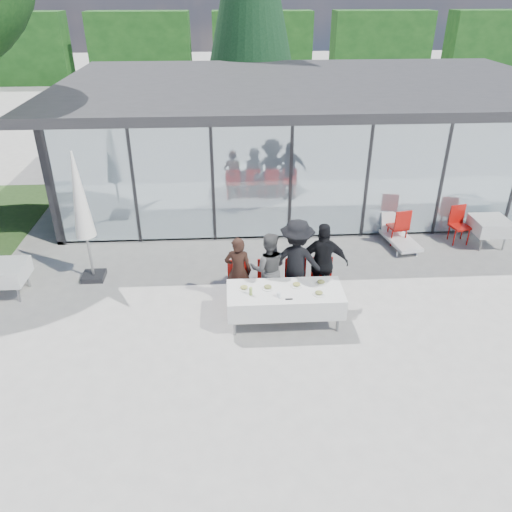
{
  "coord_description": "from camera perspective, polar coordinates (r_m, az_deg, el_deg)",
  "views": [
    {
      "loc": [
        -0.54,
        -7.76,
        5.98
      ],
      "look_at": [
        -0.01,
        1.2,
        1.05
      ],
      "focal_mm": 35.0,
      "sensor_mm": 36.0,
      "label": 1
    }
  ],
  "objects": [
    {
      "name": "ground",
      "position": [
        9.81,
        0.47,
        -8.78
      ],
      "size": [
        90.0,
        90.0,
        0.0
      ],
      "primitive_type": "plane",
      "color": "#9E9C96",
      "rests_on": "ground"
    },
    {
      "name": "diner_chair_a",
      "position": [
        10.38,
        -2.02,
        -2.86
      ],
      "size": [
        0.44,
        0.44,
        0.97
      ],
      "color": "#AD110B",
      "rests_on": "ground"
    },
    {
      "name": "treeline",
      "position": [
        35.99,
        -6.21,
        22.61
      ],
      "size": [
        62.5,
        2.0,
        4.4
      ],
      "color": "#133A12",
      "rests_on": "ground"
    },
    {
      "name": "diner_d",
      "position": [
        10.39,
        7.67,
        -0.84
      ],
      "size": [
        1.14,
        1.14,
        1.78
      ],
      "primitive_type": "imported",
      "rotation": [
        0.0,
        0.0,
        3.05
      ],
      "color": "black",
      "rests_on": "ground"
    },
    {
      "name": "dining_table",
      "position": [
        9.81,
        3.32,
        -4.98
      ],
      "size": [
        2.26,
        0.96,
        0.75
      ],
      "color": "silver",
      "rests_on": "ground"
    },
    {
      "name": "drinking_glasses",
      "position": [
        9.46,
        2.61,
        -4.46
      ],
      "size": [
        0.07,
        0.07,
        0.1
      ],
      "color": "silver",
      "rests_on": "dining_table"
    },
    {
      "name": "diner_b",
      "position": [
        10.29,
        1.43,
        -1.46
      ],
      "size": [
        0.84,
        0.84,
        1.6
      ],
      "primitive_type": "imported",
      "rotation": [
        0.0,
        0.0,
        3.06
      ],
      "color": "#555555",
      "rests_on": "ground"
    },
    {
      "name": "diner_chair_b",
      "position": [
        10.41,
        1.42,
        -2.75
      ],
      "size": [
        0.44,
        0.44,
        0.97
      ],
      "color": "#AD110B",
      "rests_on": "ground"
    },
    {
      "name": "plate_b",
      "position": [
        9.72,
        1.36,
        -3.58
      ],
      "size": [
        0.24,
        0.24,
        0.07
      ],
      "color": "white",
      "rests_on": "dining_table"
    },
    {
      "name": "diner_c",
      "position": [
        10.28,
        4.64,
        -0.71
      ],
      "size": [
        1.48,
        1.48,
        1.88
      ],
      "primitive_type": "imported",
      "rotation": [
        0.0,
        0.0,
        2.88
      ],
      "color": "black",
      "rests_on": "ground"
    },
    {
      "name": "diner_chair_c",
      "position": [
        10.47,
        4.56,
        -2.64
      ],
      "size": [
        0.44,
        0.44,
        0.97
      ],
      "color": "#AD110B",
      "rests_on": "ground"
    },
    {
      "name": "pavilion",
      "position": [
        16.57,
        5.71,
        15.27
      ],
      "size": [
        14.8,
        8.8,
        3.44
      ],
      "color": "gray",
      "rests_on": "ground"
    },
    {
      "name": "plate_extra",
      "position": [
        9.62,
        7.2,
        -4.24
      ],
      "size": [
        0.24,
        0.24,
        0.07
      ],
      "color": "white",
      "rests_on": "dining_table"
    },
    {
      "name": "folded_eyeglasses",
      "position": [
        9.43,
        3.79,
        -4.94
      ],
      "size": [
        0.14,
        0.03,
        0.01
      ],
      "primitive_type": "cube",
      "color": "black",
      "rests_on": "dining_table"
    },
    {
      "name": "plate_a",
      "position": [
        9.71,
        -1.37,
        -3.65
      ],
      "size": [
        0.24,
        0.24,
        0.07
      ],
      "color": "white",
      "rests_on": "dining_table"
    },
    {
      "name": "plate_d",
      "position": [
        9.96,
        7.44,
        -2.99
      ],
      "size": [
        0.24,
        0.24,
        0.07
      ],
      "color": "white",
      "rests_on": "dining_table"
    },
    {
      "name": "spare_chair_a",
      "position": [
        13.95,
        22.13,
        3.6
      ],
      "size": [
        0.53,
        0.53,
        0.97
      ],
      "color": "#AD110B",
      "rests_on": "ground"
    },
    {
      "name": "market_umbrella",
      "position": [
        11.27,
        -19.43,
        5.8
      ],
      "size": [
        0.5,
        0.5,
        3.0
      ],
      "color": "black",
      "rests_on": "ground"
    },
    {
      "name": "spare_table_left",
      "position": [
        11.9,
        -26.72,
        -1.7
      ],
      "size": [
        0.86,
        0.86,
        0.74
      ],
      "color": "silver",
      "rests_on": "ground"
    },
    {
      "name": "diner_chair_d",
      "position": [
        10.56,
        7.56,
        -2.53
      ],
      "size": [
        0.44,
        0.44,
        0.97
      ],
      "color": "#AD110B",
      "rests_on": "ground"
    },
    {
      "name": "lounger",
      "position": [
        13.41,
        15.92,
        2.35
      ],
      "size": [
        0.82,
        1.41,
        0.72
      ],
      "color": "silver",
      "rests_on": "ground"
    },
    {
      "name": "diner_a",
      "position": [
        10.27,
        -2.05,
        -1.73
      ],
      "size": [
        0.62,
        0.62,
        1.54
      ],
      "primitive_type": "imported",
      "rotation": [
        0.0,
        0.0,
        3.02
      ],
      "color": "black",
      "rests_on": "ground"
    },
    {
      "name": "plate_c",
      "position": [
        9.83,
        4.65,
        -3.29
      ],
      "size": [
        0.24,
        0.24,
        0.07
      ],
      "color": "white",
      "rests_on": "dining_table"
    },
    {
      "name": "spare_table_right",
      "position": [
        14.02,
        25.17,
        3.15
      ],
      "size": [
        0.86,
        0.86,
        0.74
      ],
      "color": "silver",
      "rests_on": "ground"
    },
    {
      "name": "spare_chair_b",
      "position": [
        13.28,
        16.11,
        3.4
      ],
      "size": [
        0.52,
        0.52,
        0.97
      ],
      "color": "#AD110B",
      "rests_on": "ground"
    },
    {
      "name": "juice_bottle",
      "position": [
        9.5,
        -0.6,
        -4.05
      ],
      "size": [
        0.06,
        0.06,
        0.16
      ],
      "primitive_type": "cylinder",
      "color": "#8FB049",
      "rests_on": "dining_table"
    }
  ]
}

